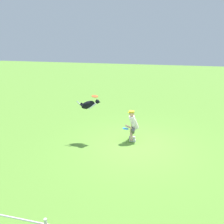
# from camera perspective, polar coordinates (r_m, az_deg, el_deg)

# --- Properties ---
(ground_plane) EXTENTS (60.00, 60.00, 0.00)m
(ground_plane) POSITION_cam_1_polar(r_m,az_deg,el_deg) (9.43, 5.80, -8.33)
(ground_plane) COLOR #5C8F33
(person) EXTENTS (0.55, 0.66, 1.29)m
(person) POSITION_cam_1_polar(r_m,az_deg,el_deg) (9.68, 5.13, -3.11)
(person) COLOR silver
(person) RESTS_ON ground_plane
(dog) EXTENTS (0.98, 0.43, 0.49)m
(dog) POSITION_cam_1_polar(r_m,az_deg,el_deg) (9.52, -5.64, 1.80)
(dog) COLOR black
(frisbee_flying) EXTENTS (0.30, 0.30, 0.06)m
(frisbee_flying) POSITION_cam_1_polar(r_m,az_deg,el_deg) (9.41, -4.22, 3.86)
(frisbee_flying) COLOR #EB5524
(frisbee_held) EXTENTS (0.32, 0.32, 0.08)m
(frisbee_held) POSITION_cam_1_polar(r_m,az_deg,el_deg) (9.48, 3.35, -4.11)
(frisbee_held) COLOR #2895E2
(frisbee_held) RESTS_ON person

